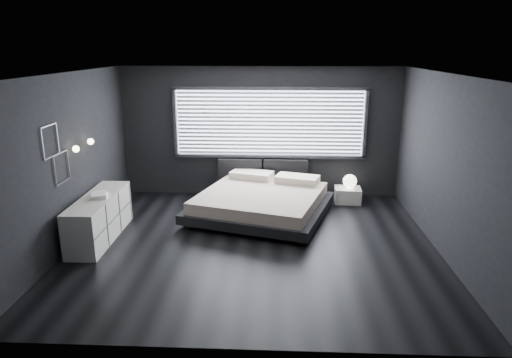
{
  "coord_description": "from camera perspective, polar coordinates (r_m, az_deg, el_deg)",
  "views": [
    {
      "loc": [
        0.37,
        -7.01,
        3.2
      ],
      "look_at": [
        0.0,
        0.85,
        0.9
      ],
      "focal_mm": 32.0,
      "sensor_mm": 36.0,
      "label": 1
    }
  ],
  "objects": [
    {
      "name": "room",
      "position": [
        7.25,
        -0.32,
        1.92
      ],
      "size": [
        6.04,
        6.0,
        2.8
      ],
      "color": "black",
      "rests_on": "ground"
    },
    {
      "name": "orb_lamp",
      "position": [
        9.81,
        11.65,
        -0.27
      ],
      "size": [
        0.29,
        0.29,
        0.29
      ],
      "primitive_type": "sphere",
      "color": "white",
      "rests_on": "nightstand"
    },
    {
      "name": "wall_art_lower",
      "position": [
        7.72,
        -23.1,
        1.33
      ],
      "size": [
        0.01,
        0.48,
        0.48
      ],
      "color": "#47474C",
      "rests_on": "ground"
    },
    {
      "name": "sconce_far",
      "position": [
        8.48,
        -19.99,
        4.43
      ],
      "size": [
        0.18,
        0.11,
        0.11
      ],
      "color": "silver",
      "rests_on": "ground"
    },
    {
      "name": "nightstand",
      "position": [
        9.88,
        11.37,
        -1.98
      ],
      "size": [
        0.57,
        0.48,
        0.32
      ],
      "primitive_type": "cube",
      "rotation": [
        0.0,
        0.0,
        -0.06
      ],
      "color": "white",
      "rests_on": "ground"
    },
    {
      "name": "window",
      "position": [
        9.84,
        1.69,
        6.98
      ],
      "size": [
        4.14,
        0.09,
        1.52
      ],
      "color": "white",
      "rests_on": "ground"
    },
    {
      "name": "wall_art_upper",
      "position": [
        7.4,
        -24.31,
        4.34
      ],
      "size": [
        0.01,
        0.48,
        0.48
      ],
      "color": "#47474C",
      "rests_on": "ground"
    },
    {
      "name": "headboard",
      "position": [
        10.01,
        0.86,
        1.05
      ],
      "size": [
        1.96,
        0.16,
        0.52
      ],
      "color": "black",
      "rests_on": "ground"
    },
    {
      "name": "sconce_near",
      "position": [
        7.94,
        -21.61,
        3.51
      ],
      "size": [
        0.18,
        0.11,
        0.11
      ],
      "color": "silver",
      "rests_on": "ground"
    },
    {
      "name": "book_stack",
      "position": [
        8.11,
        -19.07,
        -1.94
      ],
      "size": [
        0.36,
        0.42,
        0.07
      ],
      "color": "white",
      "rests_on": "dresser"
    },
    {
      "name": "dresser",
      "position": [
        8.27,
        -18.95,
        -4.59
      ],
      "size": [
        0.55,
        1.89,
        0.75
      ],
      "color": "white",
      "rests_on": "ground"
    },
    {
      "name": "bed",
      "position": [
        8.9,
        0.67,
        -2.77
      ],
      "size": [
        3.01,
        2.94,
        0.63
      ],
      "color": "black",
      "rests_on": "ground"
    }
  ]
}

